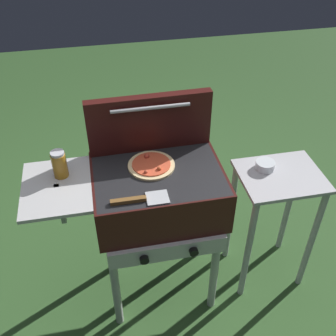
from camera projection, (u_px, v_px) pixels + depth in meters
ground_plane at (160, 285)px, 2.50m from camera, size 8.00×8.00×0.00m
grill at (156, 196)px, 2.03m from camera, size 0.96×0.53×0.90m
grill_lid_open at (150, 123)px, 2.02m from camera, size 0.63×0.08×0.30m
pizza_pepperoni at (151, 165)px, 1.98m from camera, size 0.23×0.23×0.04m
sauce_jar at (59, 164)px, 1.89m from camera, size 0.07×0.07×0.14m
spatula at (140, 199)px, 1.78m from camera, size 0.26×0.09×0.02m
prep_table at (274, 206)px, 2.26m from camera, size 0.44×0.36×0.78m
topping_bowl_near at (265, 166)px, 2.15m from camera, size 0.10×0.10×0.04m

